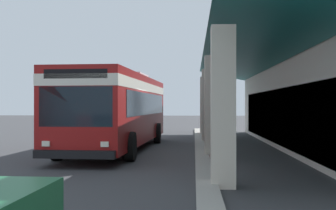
{
  "coord_description": "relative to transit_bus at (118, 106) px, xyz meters",
  "views": [
    {
      "loc": [
        16.27,
        3.0,
        1.89
      ],
      "look_at": [
        1.5,
        2.07,
        1.9
      ],
      "focal_mm": 44.37,
      "sensor_mm": 36.0,
      "label": 1
    }
  ],
  "objects": [
    {
      "name": "ground",
      "position": [
        1.29,
        8.23,
        -1.85
      ],
      "size": [
        120.0,
        120.0,
        0.0
      ],
      "primitive_type": "plane",
      "color": "#38383A"
    },
    {
      "name": "curb_strip",
      "position": [
        -0.58,
        3.53,
        -1.79
      ],
      "size": [
        27.33,
        0.5,
        0.12
      ],
      "primitive_type": "cube",
      "color": "#9E998E",
      "rests_on": "ground"
    },
    {
      "name": "transit_bus",
      "position": [
        0.0,
        0.0,
        0.0
      ],
      "size": [
        11.31,
        3.16,
        3.34
      ],
      "color": "maroon",
      "rests_on": "ground"
    },
    {
      "name": "potted_palm",
      "position": [
        -5.71,
        4.55,
        -1.34
      ],
      "size": [
        1.65,
        1.52,
        2.32
      ],
      "color": "#4C4742",
      "rests_on": "ground"
    }
  ]
}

